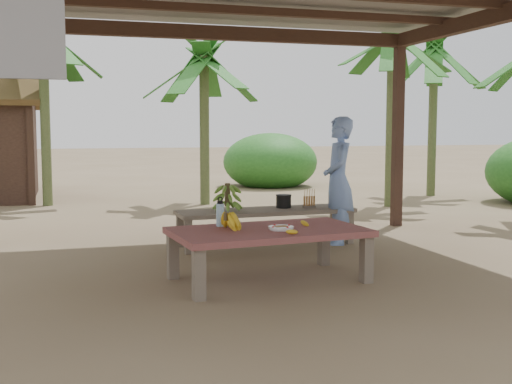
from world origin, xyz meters
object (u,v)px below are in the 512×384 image
object	(u,v)px
bench	(266,214)
ripe_banana_bunch	(226,220)
water_flask	(220,214)
woman	(338,181)
work_table	(269,236)
plate	(281,228)
cooking_pot	(284,202)

from	to	relation	value
bench	ripe_banana_bunch	distance (m)	1.94
bench	ripe_banana_bunch	bearing A→B (deg)	-120.71
bench	water_flask	distance (m)	1.76
bench	ripe_banana_bunch	xyz separation A→B (m)	(-0.93, -1.69, 0.19)
woman	bench	bearing A→B (deg)	-81.16
work_table	plate	bearing A→B (deg)	-48.79
work_table	cooking_pot	xyz separation A→B (m)	(0.79, 1.84, 0.09)
water_flask	woman	size ratio (longest dim) A/B	0.18
plate	water_flask	xyz separation A→B (m)	(-0.49, 0.38, 0.10)
plate	woman	xyz separation A→B (m)	(1.34, 1.72, 0.28)
plate	cooking_pot	bearing A→B (deg)	70.22
bench	plate	world-z (taller)	plate
plate	water_flask	distance (m)	0.63
ripe_banana_bunch	plate	distance (m)	0.52
bench	woman	bearing A→B (deg)	-10.22
bench	ripe_banana_bunch	world-z (taller)	ripe_banana_bunch
water_flask	cooking_pot	world-z (taller)	water_flask
work_table	bench	bearing A→B (deg)	67.57
ripe_banana_bunch	plate	xyz separation A→B (m)	(0.49, -0.16, -0.07)
ripe_banana_bunch	woman	xyz separation A→B (m)	(1.84, 1.56, 0.21)
bench	cooking_pot	world-z (taller)	cooking_pot
work_table	bench	size ratio (longest dim) A/B	0.85
work_table	bench	world-z (taller)	work_table
ripe_banana_bunch	woman	world-z (taller)	woman
work_table	ripe_banana_bunch	xyz separation A→B (m)	(-0.40, 0.08, 0.15)
ripe_banana_bunch	woman	size ratio (longest dim) A/B	0.18
work_table	water_flask	distance (m)	0.53
work_table	ripe_banana_bunch	distance (m)	0.43
plate	bench	bearing A→B (deg)	76.69
bench	cooking_pot	distance (m)	0.30
work_table	woman	world-z (taller)	woman
work_table	ripe_banana_bunch	world-z (taller)	ripe_banana_bunch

